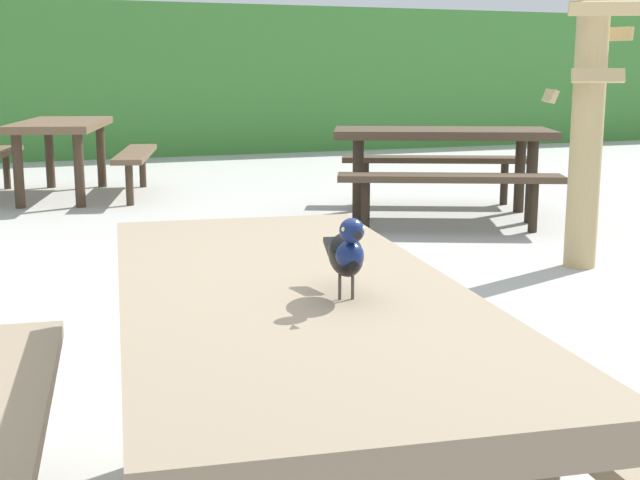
# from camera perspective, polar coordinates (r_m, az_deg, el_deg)

# --- Properties ---
(hedge_wall) EXTENTS (28.00, 1.52, 2.16)m
(hedge_wall) POSITION_cam_1_polar(r_m,az_deg,el_deg) (13.09, -18.23, 9.98)
(hedge_wall) COLOR #428438
(hedge_wall) RESTS_ON ground
(picnic_table_foreground) EXTENTS (1.90, 1.93, 0.74)m
(picnic_table_foreground) POSITION_cam_1_polar(r_m,az_deg,el_deg) (2.04, -2.10, -7.82)
(picnic_table_foreground) COLOR #84725B
(picnic_table_foreground) RESTS_ON ground
(bird_grackle) EXTENTS (0.10, 0.29, 0.18)m
(bird_grackle) POSITION_cam_1_polar(r_m,az_deg,el_deg) (1.81, 1.78, -0.83)
(bird_grackle) COLOR black
(bird_grackle) RESTS_ON picnic_table_foreground
(picnic_table_mid_right) EXTENTS (2.25, 2.23, 0.74)m
(picnic_table_mid_right) POSITION_cam_1_polar(r_m,az_deg,el_deg) (7.34, 8.07, 5.84)
(picnic_table_mid_right) COLOR #473828
(picnic_table_mid_right) RESTS_ON ground
(picnic_table_far_centre) EXTENTS (2.07, 2.09, 0.74)m
(picnic_table_far_centre) POSITION_cam_1_polar(r_m,az_deg,el_deg) (8.80, -16.69, 6.35)
(picnic_table_far_centre) COLOR brown
(picnic_table_far_centre) RESTS_ON ground
(stalk_post_right_side) EXTENTS (0.56, 0.61, 1.97)m
(stalk_post_right_side) POSITION_cam_1_polar(r_m,az_deg,el_deg) (5.57, 17.31, 8.38)
(stalk_post_right_side) COLOR tan
(stalk_post_right_side) RESTS_ON ground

